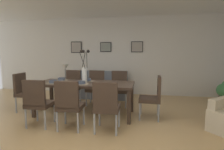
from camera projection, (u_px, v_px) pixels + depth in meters
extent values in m
plane|color=tan|center=(84.00, 133.00, 3.15)|extent=(9.00, 9.00, 0.00)
cube|color=silver|center=(115.00, 56.00, 6.17)|extent=(9.00, 0.10, 2.60)
cube|color=#3D2D23|center=(85.00, 84.00, 4.03)|extent=(2.20, 0.89, 0.05)
cube|color=#3D2D23|center=(132.00, 98.00, 4.27)|extent=(0.07, 0.07, 0.69)
cube|color=#3D2D23|center=(52.00, 94.00, 4.64)|extent=(0.07, 0.07, 0.69)
cube|color=#3D2D23|center=(129.00, 107.00, 3.51)|extent=(0.07, 0.07, 0.69)
cube|color=#3D2D23|center=(33.00, 102.00, 3.89)|extent=(0.07, 0.07, 0.69)
cube|color=#3D2D23|center=(40.00, 104.00, 3.44)|extent=(0.46, 0.46, 0.08)
cube|color=#3D2D23|center=(34.00, 93.00, 3.23)|extent=(0.42, 0.08, 0.48)
cylinder|color=#9EA0A5|center=(55.00, 113.00, 3.63)|extent=(0.04, 0.04, 0.38)
cylinder|color=#9EA0A5|center=(37.00, 112.00, 3.69)|extent=(0.04, 0.04, 0.38)
cylinder|color=#9EA0A5|center=(45.00, 120.00, 3.26)|extent=(0.04, 0.04, 0.38)
cylinder|color=#9EA0A5|center=(26.00, 119.00, 3.31)|extent=(0.04, 0.04, 0.38)
cube|color=#3D2D23|center=(71.00, 89.00, 4.94)|extent=(0.45, 0.45, 0.08)
cube|color=#3D2D23|center=(73.00, 79.00, 5.09)|extent=(0.42, 0.07, 0.48)
cylinder|color=#9EA0A5|center=(61.00, 98.00, 4.82)|extent=(0.04, 0.04, 0.38)
cylinder|color=#9EA0A5|center=(75.00, 99.00, 4.74)|extent=(0.04, 0.04, 0.38)
cylinder|color=#9EA0A5|center=(68.00, 95.00, 5.19)|extent=(0.04, 0.04, 0.38)
cylinder|color=#9EA0A5|center=(80.00, 96.00, 5.11)|extent=(0.04, 0.04, 0.38)
cube|color=#3D2D23|center=(71.00, 106.00, 3.31)|extent=(0.47, 0.47, 0.08)
cube|color=#3D2D23|center=(67.00, 95.00, 3.09)|extent=(0.42, 0.09, 0.48)
cylinder|color=#9EA0A5|center=(84.00, 115.00, 3.50)|extent=(0.04, 0.04, 0.38)
cylinder|color=#9EA0A5|center=(65.00, 115.00, 3.55)|extent=(0.04, 0.04, 0.38)
cylinder|color=#9EA0A5|center=(78.00, 123.00, 3.13)|extent=(0.04, 0.04, 0.38)
cylinder|color=#9EA0A5|center=(57.00, 122.00, 3.17)|extent=(0.04, 0.04, 0.38)
cube|color=#3D2D23|center=(95.00, 90.00, 4.84)|extent=(0.45, 0.45, 0.08)
cube|color=#3D2D23|center=(97.00, 79.00, 4.99)|extent=(0.42, 0.06, 0.48)
cylinder|color=#9EA0A5|center=(86.00, 99.00, 4.72)|extent=(0.04, 0.04, 0.38)
cylinder|color=#9EA0A5|center=(100.00, 100.00, 4.65)|extent=(0.04, 0.04, 0.38)
cylinder|color=#9EA0A5|center=(91.00, 96.00, 5.09)|extent=(0.04, 0.04, 0.38)
cylinder|color=#9EA0A5|center=(104.00, 96.00, 5.02)|extent=(0.04, 0.04, 0.38)
cube|color=#3D2D23|center=(107.00, 108.00, 3.21)|extent=(0.45, 0.45, 0.08)
cube|color=#3D2D23|center=(105.00, 96.00, 2.99)|extent=(0.42, 0.07, 0.48)
cylinder|color=#9EA0A5|center=(119.00, 117.00, 3.39)|extent=(0.04, 0.04, 0.38)
cylinder|color=#9EA0A5|center=(99.00, 116.00, 3.45)|extent=(0.04, 0.04, 0.38)
cylinder|color=#9EA0A5|center=(116.00, 125.00, 3.02)|extent=(0.04, 0.04, 0.38)
cylinder|color=#9EA0A5|center=(94.00, 124.00, 3.08)|extent=(0.04, 0.04, 0.38)
cube|color=#3D2D23|center=(119.00, 90.00, 4.71)|extent=(0.47, 0.47, 0.08)
cube|color=#3D2D23|center=(119.00, 80.00, 4.87)|extent=(0.42, 0.09, 0.48)
cylinder|color=#9EA0A5|center=(111.00, 101.00, 4.58)|extent=(0.04, 0.04, 0.38)
cylinder|color=#9EA0A5|center=(126.00, 101.00, 4.53)|extent=(0.04, 0.04, 0.38)
cylinder|color=#9EA0A5|center=(112.00, 97.00, 4.95)|extent=(0.04, 0.04, 0.38)
cylinder|color=#9EA0A5|center=(126.00, 97.00, 4.91)|extent=(0.04, 0.04, 0.38)
cube|color=#3D2D23|center=(28.00, 94.00, 4.32)|extent=(0.47, 0.47, 0.08)
cube|color=#3D2D23|center=(20.00, 83.00, 4.31)|extent=(0.08, 0.42, 0.48)
cylinder|color=#9EA0A5|center=(31.00, 106.00, 4.14)|extent=(0.04, 0.04, 0.38)
cylinder|color=#9EA0A5|center=(40.00, 101.00, 4.51)|extent=(0.04, 0.04, 0.38)
cylinder|color=#9EA0A5|center=(16.00, 105.00, 4.18)|extent=(0.04, 0.04, 0.38)
cylinder|color=#9EA0A5|center=(26.00, 101.00, 4.56)|extent=(0.04, 0.04, 0.38)
cube|color=#3D2D23|center=(149.00, 99.00, 3.82)|extent=(0.45, 0.45, 0.08)
cube|color=#3D2D23|center=(159.00, 88.00, 3.75)|extent=(0.07, 0.42, 0.48)
cylinder|color=#9EA0A5|center=(141.00, 107.00, 4.07)|extent=(0.04, 0.04, 0.38)
cylinder|color=#9EA0A5|center=(140.00, 112.00, 3.71)|extent=(0.04, 0.04, 0.38)
cylinder|color=#9EA0A5|center=(158.00, 108.00, 4.00)|extent=(0.04, 0.04, 0.38)
cylinder|color=#9EA0A5|center=(159.00, 113.00, 3.63)|extent=(0.04, 0.04, 0.38)
cylinder|color=white|center=(84.00, 75.00, 4.01)|extent=(0.11, 0.11, 0.34)
cylinder|color=black|center=(87.00, 60.00, 3.98)|extent=(0.05, 0.12, 0.37)
sphere|color=black|center=(88.00, 51.00, 3.95)|extent=(0.07, 0.07, 0.07)
cylinder|color=black|center=(84.00, 60.00, 4.02)|extent=(0.08, 0.05, 0.38)
sphere|color=black|center=(83.00, 51.00, 4.03)|extent=(0.07, 0.07, 0.07)
cylinder|color=black|center=(83.00, 60.00, 3.92)|extent=(0.15, 0.06, 0.36)
sphere|color=black|center=(81.00, 51.00, 3.87)|extent=(0.07, 0.07, 0.07)
cylinder|color=#7F705B|center=(53.00, 83.00, 3.95)|extent=(0.32, 0.32, 0.01)
cylinder|color=#475166|center=(53.00, 82.00, 3.95)|extent=(0.17, 0.17, 0.06)
cylinder|color=#3C4556|center=(53.00, 81.00, 3.95)|extent=(0.13, 0.13, 0.04)
cylinder|color=#7F705B|center=(61.00, 80.00, 4.34)|extent=(0.32, 0.32, 0.01)
cylinder|color=#475166|center=(61.00, 79.00, 4.34)|extent=(0.17, 0.17, 0.06)
cylinder|color=#3C4556|center=(61.00, 78.00, 4.34)|extent=(0.13, 0.13, 0.04)
cylinder|color=#7F705B|center=(82.00, 84.00, 3.83)|extent=(0.32, 0.32, 0.01)
cylinder|color=#475166|center=(81.00, 82.00, 3.83)|extent=(0.17, 0.17, 0.06)
cylinder|color=#3C4556|center=(81.00, 82.00, 3.83)|extent=(0.13, 0.13, 0.04)
cylinder|color=#7F705B|center=(87.00, 81.00, 4.22)|extent=(0.32, 0.32, 0.01)
cylinder|color=#475166|center=(87.00, 80.00, 4.22)|extent=(0.17, 0.17, 0.06)
cylinder|color=#3C4556|center=(87.00, 79.00, 4.22)|extent=(0.13, 0.13, 0.04)
cube|color=slate|center=(98.00, 90.00, 5.79)|extent=(1.88, 0.84, 0.42)
cube|color=slate|center=(100.00, 76.00, 6.08)|extent=(1.88, 0.16, 0.38)
cube|color=slate|center=(125.00, 81.00, 5.60)|extent=(0.10, 0.84, 0.20)
cube|color=slate|center=(72.00, 80.00, 5.91)|extent=(0.10, 0.84, 0.20)
cube|color=#3D2D23|center=(66.00, 87.00, 5.98)|extent=(0.36, 0.36, 0.52)
cylinder|color=#4C4C51|center=(65.00, 79.00, 5.94)|extent=(0.12, 0.12, 0.08)
cylinder|color=#4C4C51|center=(65.00, 73.00, 5.92)|extent=(0.02, 0.02, 0.30)
cone|color=silver|center=(65.00, 67.00, 5.90)|extent=(0.22, 0.22, 0.18)
cube|color=beige|center=(222.00, 102.00, 3.33)|extent=(0.60, 0.56, 0.18)
cube|color=black|center=(76.00, 47.00, 6.31)|extent=(0.39, 0.02, 0.39)
cube|color=#9E9389|center=(76.00, 47.00, 6.29)|extent=(0.34, 0.01, 0.34)
cube|color=black|center=(106.00, 47.00, 6.11)|extent=(0.39, 0.02, 0.33)
cube|color=gray|center=(106.00, 47.00, 6.10)|extent=(0.34, 0.01, 0.28)
cube|color=black|center=(137.00, 47.00, 5.92)|extent=(0.39, 0.02, 0.36)
cube|color=#9E9389|center=(137.00, 47.00, 5.91)|extent=(0.34, 0.01, 0.31)
cylinder|color=brown|center=(223.00, 101.00, 4.88)|extent=(0.24, 0.24, 0.22)
sphere|color=#42844C|center=(224.00, 90.00, 4.85)|extent=(0.36, 0.36, 0.36)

